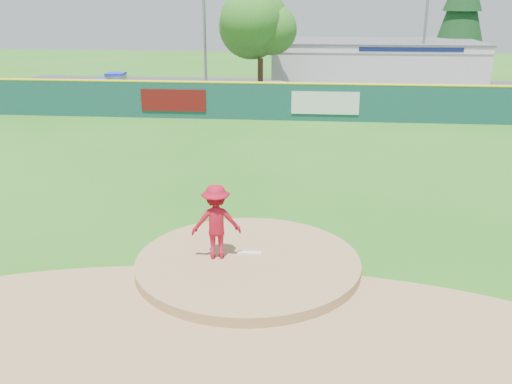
# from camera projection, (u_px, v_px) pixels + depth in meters

# --- Properties ---
(ground) EXTENTS (120.00, 120.00, 0.00)m
(ground) POSITION_uv_depth(u_px,v_px,m) (248.00, 268.00, 14.03)
(ground) COLOR #286B19
(ground) RESTS_ON ground
(pitchers_mound) EXTENTS (5.50, 5.50, 0.50)m
(pitchers_mound) POSITION_uv_depth(u_px,v_px,m) (248.00, 268.00, 14.03)
(pitchers_mound) COLOR #9E774C
(pitchers_mound) RESTS_ON ground
(pitching_rubber) EXTENTS (0.60, 0.15, 0.04)m
(pitching_rubber) POSITION_uv_depth(u_px,v_px,m) (249.00, 253.00, 14.23)
(pitching_rubber) COLOR white
(pitching_rubber) RESTS_ON pitchers_mound
(infield_dirt_arc) EXTENTS (15.40, 15.40, 0.01)m
(infield_dirt_arc) POSITION_uv_depth(u_px,v_px,m) (231.00, 336.00, 11.21)
(infield_dirt_arc) COLOR #9E774C
(infield_dirt_arc) RESTS_ON ground
(parking_lot) EXTENTS (44.00, 16.00, 0.02)m
(parking_lot) POSITION_uv_depth(u_px,v_px,m) (292.00, 94.00, 39.46)
(parking_lot) COLOR #38383A
(parking_lot) RESTS_ON ground
(pitcher) EXTENTS (1.32, 0.92, 1.86)m
(pitcher) POSITION_uv_depth(u_px,v_px,m) (216.00, 222.00, 13.76)
(pitcher) COLOR #A20D23
(pitcher) RESTS_ON pitchers_mound
(van) EXTENTS (5.49, 2.65, 1.50)m
(van) POSITION_uv_depth(u_px,v_px,m) (283.00, 94.00, 34.72)
(van) COLOR white
(van) RESTS_ON parking_lot
(pool_building_grp) EXTENTS (15.20, 8.20, 3.31)m
(pool_building_grp) POSITION_uv_depth(u_px,v_px,m) (374.00, 63.00, 43.07)
(pool_building_grp) COLOR silver
(pool_building_grp) RESTS_ON ground
(fence_banners) EXTENTS (11.87, 0.04, 1.20)m
(fence_banners) POSITION_uv_depth(u_px,v_px,m) (248.00, 102.00, 30.78)
(fence_banners) COLOR #5D0D0D
(fence_banners) RESTS_ON ground
(playground_slide) EXTENTS (1.14, 3.21, 1.77)m
(playground_slide) POSITION_uv_depth(u_px,v_px,m) (116.00, 87.00, 36.73)
(playground_slide) COLOR #192CDC
(playground_slide) RESTS_ON ground
(outfield_fence) EXTENTS (40.00, 0.14, 2.07)m
(outfield_fence) POSITION_uv_depth(u_px,v_px,m) (285.00, 100.00, 30.64)
(outfield_fence) COLOR #14413E
(outfield_fence) RESTS_ON ground
(deciduous_tree) EXTENTS (5.60, 5.60, 7.36)m
(deciduous_tree) POSITION_uv_depth(u_px,v_px,m) (260.00, 27.00, 36.30)
(deciduous_tree) COLOR #382314
(deciduous_tree) RESTS_ON ground
(conifer_tree) EXTENTS (4.40, 4.40, 9.50)m
(conifer_tree) POSITION_uv_depth(u_px,v_px,m) (462.00, 8.00, 44.94)
(conifer_tree) COLOR #382314
(conifer_tree) RESTS_ON ground
(light_pole_left) EXTENTS (1.75, 0.25, 11.00)m
(light_pole_left) POSITION_uv_depth(u_px,v_px,m) (204.00, 2.00, 38.08)
(light_pole_left) COLOR gray
(light_pole_left) RESTS_ON ground
(light_pole_right) EXTENTS (1.75, 0.25, 10.00)m
(light_pole_right) POSITION_uv_depth(u_px,v_px,m) (427.00, 10.00, 38.72)
(light_pole_right) COLOR gray
(light_pole_right) RESTS_ON ground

